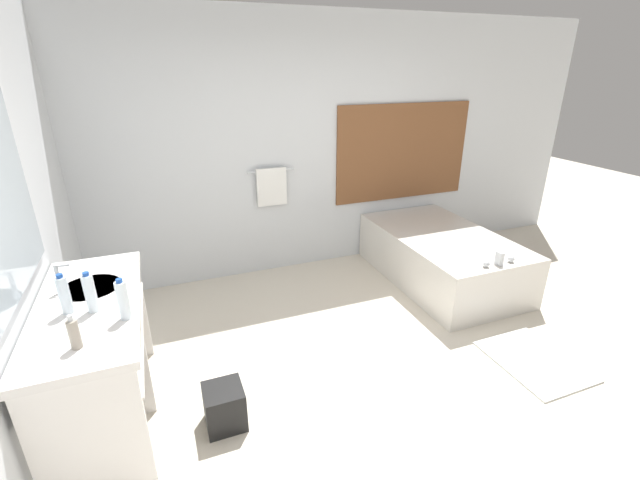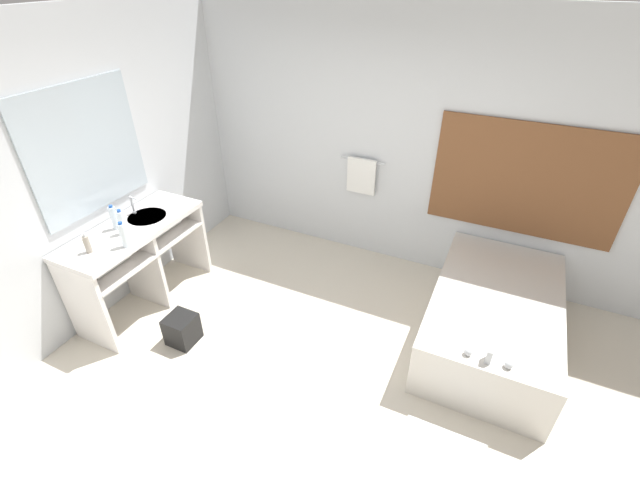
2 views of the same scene
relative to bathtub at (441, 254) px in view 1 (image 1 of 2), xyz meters
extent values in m
plane|color=beige|center=(-1.31, -1.29, -0.29)|extent=(16.00, 16.00, 0.00)
cube|color=silver|center=(-1.31, 0.94, 1.06)|extent=(7.40, 0.06, 2.70)
cube|color=brown|center=(0.00, 0.89, 0.94)|extent=(1.70, 0.02, 1.10)
cylinder|color=silver|center=(-1.61, 0.87, 0.86)|extent=(0.50, 0.02, 0.02)
cube|color=white|center=(-1.61, 0.86, 0.69)|extent=(0.32, 0.04, 0.40)
cube|color=white|center=(-3.22, -0.90, 0.58)|extent=(0.57, 1.36, 0.05)
cube|color=white|center=(-3.22, -0.90, 0.36)|extent=(0.54, 1.30, 0.02)
cylinder|color=white|center=(-3.22, -0.70, 0.55)|extent=(0.36, 0.36, 0.11)
cube|color=white|center=(-3.22, -1.57, 0.13)|extent=(0.53, 0.04, 0.85)
cube|color=white|center=(-3.22, -0.90, 0.13)|extent=(0.53, 0.04, 0.85)
cube|color=white|center=(-3.22, -0.24, 0.13)|extent=(0.53, 0.04, 0.85)
cylinder|color=white|center=(-3.17, -1.25, 0.43)|extent=(0.13, 0.38, 0.13)
cylinder|color=white|center=(-3.17, -0.56, 0.43)|extent=(0.13, 0.38, 0.13)
cylinder|color=silver|center=(-3.37, -0.70, 0.62)|extent=(0.04, 0.04, 0.02)
cylinder|color=silver|center=(-3.37, -0.70, 0.71)|extent=(0.02, 0.02, 0.16)
cube|color=silver|center=(-3.33, -0.70, 0.78)|extent=(0.07, 0.01, 0.01)
cube|color=silver|center=(0.00, 0.00, -0.03)|extent=(1.05, 1.79, 0.53)
ellipsoid|color=white|center=(0.00, 0.00, 0.09)|extent=(0.76, 1.29, 0.30)
cube|color=silver|center=(0.00, -0.80, 0.30)|extent=(0.04, 0.07, 0.12)
sphere|color=silver|center=(-0.14, -0.80, 0.27)|extent=(0.06, 0.06, 0.06)
sphere|color=silver|center=(0.14, -0.80, 0.27)|extent=(0.06, 0.06, 0.06)
cylinder|color=white|center=(-3.30, -0.98, 0.72)|extent=(0.06, 0.06, 0.22)
cylinder|color=#1E4CA8|center=(-3.30, -0.98, 0.84)|extent=(0.03, 0.03, 0.02)
cylinder|color=white|center=(-3.17, -1.02, 0.72)|extent=(0.06, 0.06, 0.22)
cylinder|color=#1E4CA8|center=(-3.17, -1.02, 0.84)|extent=(0.03, 0.03, 0.02)
cylinder|color=white|center=(-3.00, -1.16, 0.72)|extent=(0.06, 0.06, 0.22)
cylinder|color=#1E4CA8|center=(-3.00, -1.16, 0.84)|extent=(0.03, 0.03, 0.02)
cylinder|color=gray|center=(-3.21, -1.36, 0.68)|extent=(0.05, 0.05, 0.15)
cylinder|color=silver|center=(-3.21, -1.36, 0.77)|extent=(0.02, 0.02, 0.03)
cube|color=black|center=(-2.53, -1.20, -0.15)|extent=(0.25, 0.25, 0.28)
cube|color=white|center=(-0.15, -1.47, -0.28)|extent=(0.59, 0.75, 0.02)
camera|label=1|loc=(-2.74, -3.41, 1.90)|focal=24.00mm
camera|label=2|loc=(-0.21, -3.21, 2.66)|focal=24.00mm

